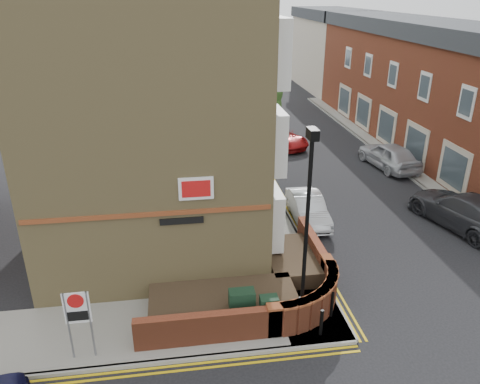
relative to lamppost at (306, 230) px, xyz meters
The scene contains 27 objects.
ground 3.90m from the lamppost, 143.13° to the right, with size 120.00×120.00×0.00m, color black.
pavement_corner 6.07m from the lamppost, behind, with size 13.00×3.00×0.12m, color gray.
pavement_main 15.17m from the lamppost, 88.45° to the left, with size 2.00×32.00×0.12m, color gray.
pavement_far 16.73m from the lamppost, 45.99° to the left, with size 4.00×40.00×0.12m, color gray.
kerb_side 6.18m from the lamppost, 166.76° to the right, with size 13.00×0.15×0.12m, color gray.
kerb_main_near 15.22m from the lamppost, 84.60° to the left, with size 0.15×32.00×0.12m, color gray.
kerb_main_far 15.44m from the lamppost, 51.46° to the left, with size 0.15×40.00×0.12m, color gray.
yellow_lines_side 6.27m from the lamppost, 164.13° to the right, with size 13.00×0.28×0.01m, color gold.
yellow_lines_main 15.26m from the lamppost, 83.64° to the left, with size 0.28×32.00×0.01m, color gold.
corner_building 8.62m from the lamppost, 123.16° to the left, with size 8.95×10.40×13.60m.
garden_wall 3.93m from the lamppost, 140.91° to the left, with size 6.80×6.00×1.20m, color brown, non-canonical shape.
lamppost is the anchor object (origin of this frame).
utility_cabinet_large 3.24m from the lamppost, behind, with size 0.80×0.45×1.20m, color black.
utility_cabinet_small 2.90m from the lamppost, 169.70° to the right, with size 0.55×0.40×1.10m, color black.
bollard_near 2.91m from the lamppost, 63.43° to the right, with size 0.11×0.11×0.90m, color black.
bollard_far 2.95m from the lamppost, ahead, with size 0.11×0.11×0.90m, color black.
zone_sign 6.85m from the lamppost, behind, with size 0.72×0.07×2.20m.
far_terrace 20.41m from the lamppost, 50.77° to the left, with size 5.40×30.40×8.00m.
far_terrace_cream 39.00m from the lamppost, 70.68° to the left, with size 5.40×12.40×8.00m.
tree_near 12.92m from the lamppost, 88.22° to the left, with size 3.64×3.65×6.70m.
tree_mid 20.93m from the lamppost, 88.90° to the left, with size 4.03×4.03×7.42m.
tree_far 28.89m from the lamppost, 89.21° to the left, with size 3.81×3.81×7.00m.
traffic_light_assembly 23.82m from the lamppost, 88.07° to the left, with size 0.20×0.16×4.20m.
silver_car_near 7.74m from the lamppost, 72.43° to the left, with size 1.32×3.80×1.25m, color silver.
red_car_main 18.46m from the lamppost, 79.27° to the left, with size 2.10×4.55×1.26m, color maroon.
grey_car_far 10.68m from the lamppost, 30.86° to the left, with size 2.22×5.47×1.59m, color #333439.
silver_car_far 15.89m from the lamppost, 55.58° to the left, with size 1.83×4.56×1.55m, color #AFB1B7.
Camera 1 is at (-2.11, -10.50, 9.86)m, focal length 35.00 mm.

